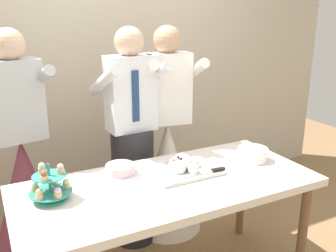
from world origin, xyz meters
TOP-DOWN VIEW (x-y plane):
  - rear_wall at (0.00, 1.40)m, footprint 5.20×0.10m
  - dessert_table at (0.00, 0.00)m, footprint 1.80×0.80m
  - cupcake_stand at (-0.66, 0.10)m, footprint 0.23×0.23m
  - main_cake_tray at (0.15, 0.08)m, footprint 0.44×0.31m
  - plate_stack at (0.67, 0.05)m, footprint 0.21×0.21m
  - round_cake at (-0.22, 0.23)m, footprint 0.24×0.24m
  - person_groom at (0.03, 0.65)m, footprint 0.48×0.51m
  - person_bride at (0.34, 0.69)m, footprint 0.56×0.56m
  - person_guest at (-0.74, 0.78)m, footprint 0.57×0.56m

SIDE VIEW (x-z plane):
  - person_bride at x=0.34m, z-range -0.25..1.41m
  - person_guest at x=-0.74m, z-range -0.25..1.41m
  - dessert_table at x=0.00m, z-range 0.31..1.09m
  - person_groom at x=0.03m, z-range -0.08..1.58m
  - round_cake at x=-0.22m, z-range 0.77..0.84m
  - main_cake_tray at x=0.15m, z-range 0.75..0.88m
  - plate_stack at x=0.67m, z-range 0.78..0.86m
  - cupcake_stand at x=-0.66m, z-range 0.75..0.96m
  - rear_wall at x=0.00m, z-range 0.00..2.90m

